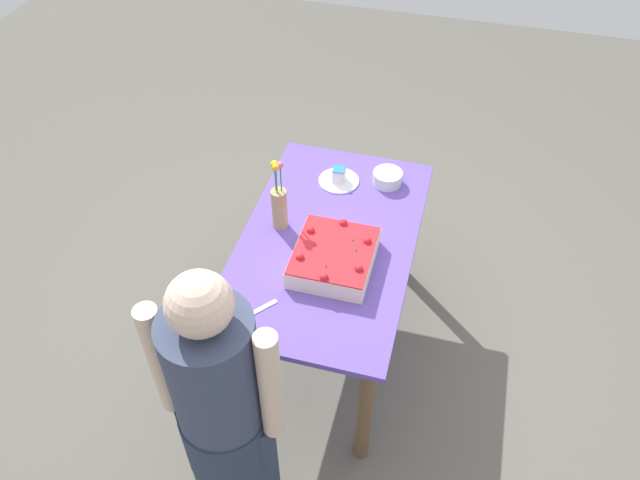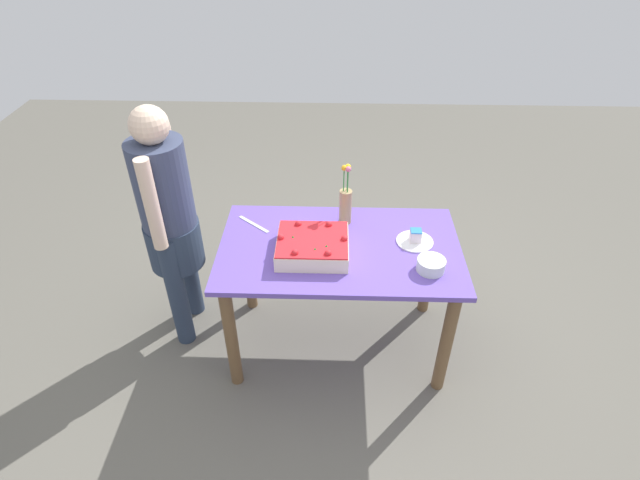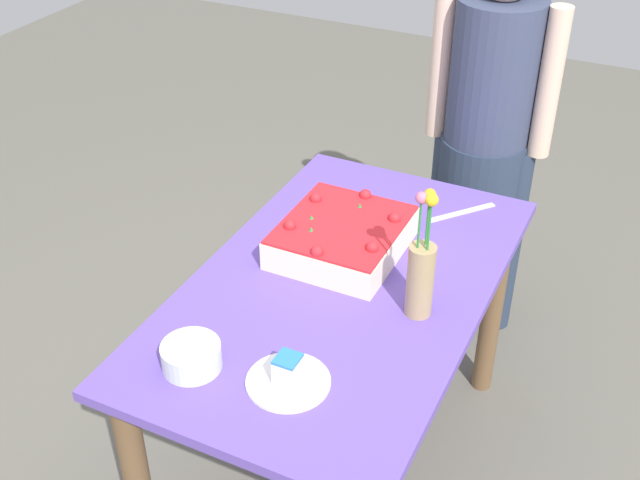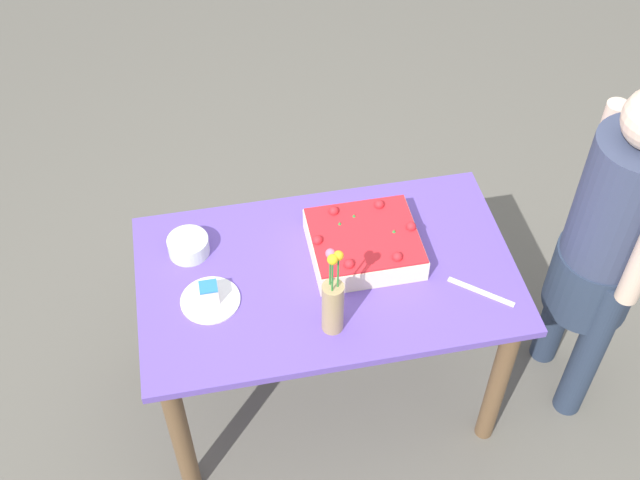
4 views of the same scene
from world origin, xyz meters
name	(u,v)px [view 1 (image 1 of 4)]	position (x,y,z in m)	size (l,w,h in m)	color
ground_plane	(327,339)	(0.00, 0.00, 0.00)	(8.00, 8.00, 0.00)	#615E54
dining_table	(328,260)	(0.00, 0.00, 0.62)	(1.31, 0.78, 0.76)	#644AB0
sheet_cake	(334,257)	(0.14, 0.06, 0.81)	(0.38, 0.34, 0.12)	#F9E8C5
serving_plate_with_slice	(339,178)	(-0.41, -0.05, 0.78)	(0.20, 0.20, 0.08)	white
cake_knife	(252,314)	(0.49, -0.19, 0.76)	(0.24, 0.02, 0.00)	silver
flower_vase	(279,205)	(-0.03, -0.23, 0.89)	(0.07, 0.07, 0.37)	tan
fruit_bowl	(388,178)	(-0.46, 0.18, 0.79)	(0.15, 0.15, 0.07)	silver
person_standing	(221,404)	(0.96, -0.13, 0.85)	(0.31, 0.45, 1.49)	#29364C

